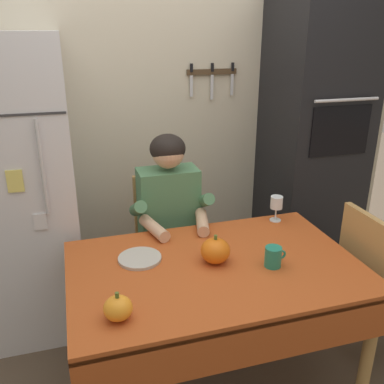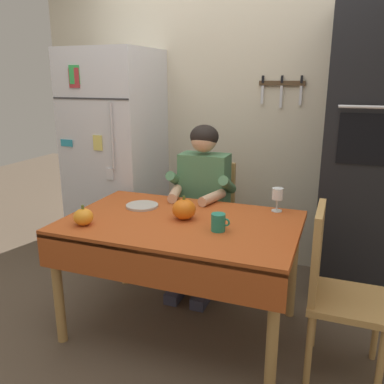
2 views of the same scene
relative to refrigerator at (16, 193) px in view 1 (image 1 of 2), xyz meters
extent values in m
cube|color=beige|center=(1.00, 0.39, 0.40)|extent=(3.70, 0.10, 2.60)
cube|color=#4C3823|center=(1.33, 0.33, 0.63)|extent=(0.36, 0.02, 0.04)
cube|color=silver|center=(1.18, 0.32, 0.54)|extent=(0.02, 0.01, 0.14)
cube|color=black|center=(1.18, 0.32, 0.66)|extent=(0.02, 0.01, 0.06)
cube|color=silver|center=(1.33, 0.32, 0.53)|extent=(0.02, 0.01, 0.17)
cube|color=black|center=(1.33, 0.32, 0.66)|extent=(0.02, 0.01, 0.06)
cube|color=silver|center=(1.48, 0.32, 0.54)|extent=(0.02, 0.01, 0.15)
cube|color=black|center=(1.48, 0.32, 0.66)|extent=(0.02, 0.01, 0.06)
cube|color=silver|center=(0.00, 0.00, 0.00)|extent=(0.68, 0.68, 1.80)
cylinder|color=silver|center=(0.19, -0.36, 0.25)|extent=(0.02, 0.02, 0.50)
cube|color=#E5D666|center=(0.05, -0.35, 0.19)|extent=(0.08, 0.01, 0.12)
cube|color=silver|center=(0.14, -0.35, -0.05)|extent=(0.07, 0.01, 0.09)
cube|color=black|center=(2.00, 0.04, 0.15)|extent=(0.60, 0.60, 2.10)
cube|color=black|center=(2.00, -0.26, 0.30)|extent=(0.42, 0.01, 0.32)
cylinder|color=silver|center=(2.00, -0.29, 0.50)|extent=(0.45, 0.02, 0.02)
cylinder|color=tan|center=(0.31, -0.47, -0.55)|extent=(0.06, 0.06, 0.70)
cylinder|color=tan|center=(1.59, -1.25, -0.55)|extent=(0.06, 0.06, 0.70)
cylinder|color=tan|center=(1.59, -0.47, -0.55)|extent=(0.06, 0.06, 0.70)
cube|color=#B24C1E|center=(0.95, -0.86, -0.18)|extent=(1.40, 0.90, 0.04)
cube|color=#B24C1E|center=(0.95, -1.30, -0.28)|extent=(1.40, 0.01, 0.20)
cube|color=tan|center=(0.88, -0.17, -0.47)|extent=(0.40, 0.40, 0.04)
cube|color=tan|center=(0.88, 0.01, -0.21)|extent=(0.36, 0.04, 0.48)
cylinder|color=tan|center=(0.71, -0.34, -0.69)|extent=(0.04, 0.04, 0.41)
cylinder|color=tan|center=(0.71, 0.00, -0.69)|extent=(0.04, 0.04, 0.41)
cylinder|color=tan|center=(1.05, -0.34, -0.69)|extent=(0.04, 0.04, 0.41)
cylinder|color=tan|center=(1.05, 0.00, -0.69)|extent=(0.04, 0.04, 0.41)
cube|color=#38384C|center=(0.78, -0.55, -0.86)|extent=(0.10, 0.22, 0.08)
cube|color=#38384C|center=(0.98, -0.55, -0.86)|extent=(0.10, 0.22, 0.08)
cylinder|color=#38384C|center=(0.78, -0.49, -0.67)|extent=(0.09, 0.09, 0.38)
cylinder|color=#38384C|center=(0.98, -0.49, -0.67)|extent=(0.09, 0.09, 0.38)
cube|color=#38384C|center=(0.79, -0.33, -0.40)|extent=(0.12, 0.40, 0.11)
cube|color=#38384C|center=(0.97, -0.33, -0.40)|extent=(0.12, 0.40, 0.11)
cube|color=#4C7F56|center=(0.88, -0.21, -0.11)|extent=(0.36, 0.20, 0.48)
cylinder|color=#4C7F56|center=(0.68, -0.28, -0.07)|extent=(0.07, 0.26, 0.18)
cylinder|color=#4C7F56|center=(1.08, -0.28, -0.07)|extent=(0.07, 0.26, 0.18)
cylinder|color=#D8A884|center=(0.74, -0.45, -0.13)|extent=(0.13, 0.27, 0.07)
cylinder|color=#D8A884|center=(1.02, -0.45, -0.13)|extent=(0.13, 0.27, 0.07)
sphere|color=#D8A884|center=(0.88, -0.23, 0.24)|extent=(0.19, 0.19, 0.19)
ellipsoid|color=black|center=(0.88, -0.22, 0.26)|extent=(0.21, 0.21, 0.17)
cube|color=tan|center=(1.93, -0.93, -0.47)|extent=(0.40, 0.40, 0.04)
cube|color=tan|center=(1.75, -0.93, -0.21)|extent=(0.04, 0.36, 0.48)
cylinder|color=tan|center=(1.76, -1.10, -0.69)|extent=(0.04, 0.04, 0.41)
cylinder|color=tan|center=(2.10, -0.76, -0.69)|extent=(0.04, 0.04, 0.41)
cylinder|color=tan|center=(1.76, -0.76, -0.69)|extent=(0.04, 0.04, 0.41)
cylinder|color=#237F66|center=(1.21, -0.95, -0.11)|extent=(0.08, 0.08, 0.10)
torus|color=#237F66|center=(1.26, -0.95, -0.10)|extent=(0.05, 0.01, 0.05)
cylinder|color=white|center=(1.46, -0.48, -0.16)|extent=(0.07, 0.07, 0.01)
cylinder|color=white|center=(1.46, -0.48, -0.12)|extent=(0.01, 0.01, 0.07)
cylinder|color=white|center=(1.46, -0.48, -0.04)|extent=(0.07, 0.07, 0.07)
ellipsoid|color=orange|center=(0.45, -1.14, -0.11)|extent=(0.12, 0.12, 0.10)
cylinder|color=#4C6023|center=(0.45, -1.14, -0.05)|extent=(0.02, 0.02, 0.02)
ellipsoid|color=orange|center=(0.96, -0.83, -0.10)|extent=(0.14, 0.14, 0.12)
cylinder|color=#4C6023|center=(0.96, -0.83, -0.02)|extent=(0.02, 0.02, 0.02)
cylinder|color=#B7B2A8|center=(0.61, -0.71, -0.15)|extent=(0.21, 0.21, 0.02)
camera|label=1|loc=(0.33, -2.54, 0.91)|focal=39.58mm
camera|label=2|loc=(1.82, -2.99, 0.67)|focal=37.69mm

